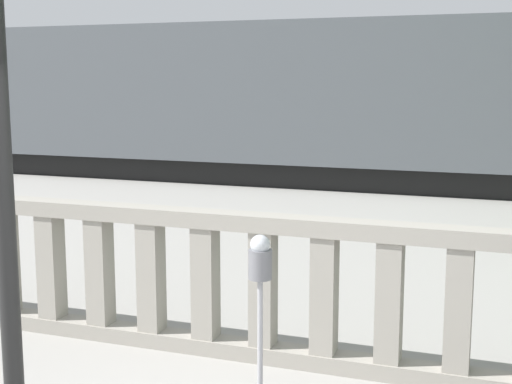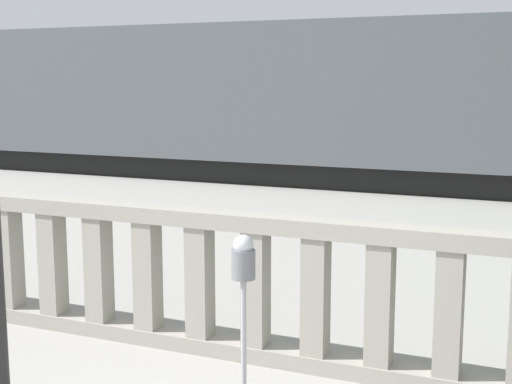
% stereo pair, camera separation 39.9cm
% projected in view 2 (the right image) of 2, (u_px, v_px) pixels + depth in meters
% --- Properties ---
extents(balustrade, '(13.15, 0.24, 1.28)m').
position_uv_depth(balustrade, '(285.00, 292.00, 5.94)').
color(balustrade, gray).
rests_on(balustrade, ground).
extents(parking_meter, '(0.17, 0.17, 1.32)m').
position_uv_depth(parking_meter, '(243.00, 271.00, 5.03)').
color(parking_meter, '#99999E').
rests_on(parking_meter, ground).
extents(train_near, '(28.69, 2.80, 4.25)m').
position_uv_depth(train_near, '(315.00, 101.00, 16.55)').
color(train_near, black).
rests_on(train_near, ground).
extents(train_far, '(18.60, 2.63, 4.46)m').
position_uv_depth(train_far, '(433.00, 88.00, 30.76)').
color(train_far, black).
rests_on(train_far, ground).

